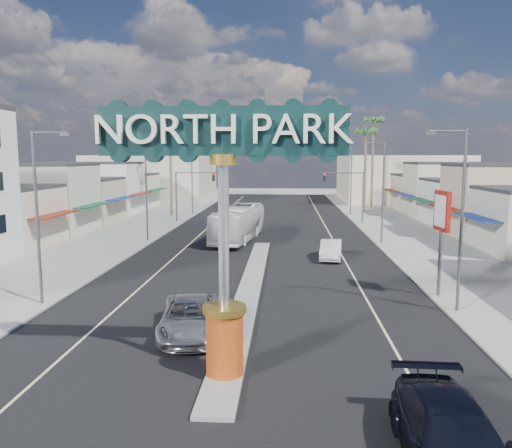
# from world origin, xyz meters

# --- Properties ---
(ground) EXTENTS (160.00, 160.00, 0.00)m
(ground) POSITION_xyz_m (0.00, 30.00, 0.00)
(ground) COLOR gray
(ground) RESTS_ON ground
(road) EXTENTS (20.00, 120.00, 0.01)m
(road) POSITION_xyz_m (0.00, 30.00, 0.01)
(road) COLOR black
(road) RESTS_ON ground
(median_island) EXTENTS (1.30, 30.00, 0.16)m
(median_island) POSITION_xyz_m (0.00, 14.00, 0.08)
(median_island) COLOR gray
(median_island) RESTS_ON ground
(sidewalk_left) EXTENTS (8.00, 120.00, 0.12)m
(sidewalk_left) POSITION_xyz_m (-14.00, 30.00, 0.06)
(sidewalk_left) COLOR gray
(sidewalk_left) RESTS_ON ground
(sidewalk_right) EXTENTS (8.00, 120.00, 0.12)m
(sidewalk_right) POSITION_xyz_m (14.00, 30.00, 0.06)
(sidewalk_right) COLOR gray
(sidewalk_right) RESTS_ON ground
(storefront_row_left) EXTENTS (12.00, 42.00, 6.00)m
(storefront_row_left) POSITION_xyz_m (-24.00, 43.00, 3.00)
(storefront_row_left) COLOR beige
(storefront_row_left) RESTS_ON ground
(storefront_row_right) EXTENTS (12.00, 42.00, 6.00)m
(storefront_row_right) POSITION_xyz_m (24.00, 43.00, 3.00)
(storefront_row_right) COLOR #B7B29E
(storefront_row_right) RESTS_ON ground
(backdrop_far_left) EXTENTS (20.00, 20.00, 8.00)m
(backdrop_far_left) POSITION_xyz_m (-22.00, 75.00, 4.00)
(backdrop_far_left) COLOR #B7B29E
(backdrop_far_left) RESTS_ON ground
(backdrop_far_right) EXTENTS (20.00, 20.00, 8.00)m
(backdrop_far_right) POSITION_xyz_m (22.00, 75.00, 4.00)
(backdrop_far_right) COLOR beige
(backdrop_far_right) RESTS_ON ground
(gateway_sign) EXTENTS (8.20, 1.50, 9.15)m
(gateway_sign) POSITION_xyz_m (0.00, 1.98, 5.93)
(gateway_sign) COLOR red
(gateway_sign) RESTS_ON median_island
(traffic_signal_left) EXTENTS (5.09, 0.45, 6.00)m
(traffic_signal_left) POSITION_xyz_m (-9.18, 43.99, 4.27)
(traffic_signal_left) COLOR #47474C
(traffic_signal_left) RESTS_ON ground
(traffic_signal_right) EXTENTS (5.09, 0.45, 6.00)m
(traffic_signal_right) POSITION_xyz_m (9.18, 43.99, 4.27)
(traffic_signal_right) COLOR #47474C
(traffic_signal_right) RESTS_ON ground
(streetlight_l_near) EXTENTS (2.03, 0.22, 9.00)m
(streetlight_l_near) POSITION_xyz_m (-10.43, 10.00, 5.07)
(streetlight_l_near) COLOR #47474C
(streetlight_l_near) RESTS_ON ground
(streetlight_l_mid) EXTENTS (2.03, 0.22, 9.00)m
(streetlight_l_mid) POSITION_xyz_m (-10.43, 30.00, 5.07)
(streetlight_l_mid) COLOR #47474C
(streetlight_l_mid) RESTS_ON ground
(streetlight_l_far) EXTENTS (2.03, 0.22, 9.00)m
(streetlight_l_far) POSITION_xyz_m (-10.43, 52.00, 5.07)
(streetlight_l_far) COLOR #47474C
(streetlight_l_far) RESTS_ON ground
(streetlight_r_near) EXTENTS (2.03, 0.22, 9.00)m
(streetlight_r_near) POSITION_xyz_m (10.43, 10.00, 5.07)
(streetlight_r_near) COLOR #47474C
(streetlight_r_near) RESTS_ON ground
(streetlight_r_mid) EXTENTS (2.03, 0.22, 9.00)m
(streetlight_r_mid) POSITION_xyz_m (10.43, 30.00, 5.07)
(streetlight_r_mid) COLOR #47474C
(streetlight_r_mid) RESTS_ON ground
(streetlight_r_far) EXTENTS (2.03, 0.22, 9.00)m
(streetlight_r_far) POSITION_xyz_m (10.43, 52.00, 5.07)
(streetlight_r_far) COLOR #47474C
(streetlight_r_far) RESTS_ON ground
(palm_left_far) EXTENTS (2.60, 2.60, 13.10)m
(palm_left_far) POSITION_xyz_m (-13.00, 50.00, 11.50)
(palm_left_far) COLOR brown
(palm_left_far) RESTS_ON ground
(palm_right_mid) EXTENTS (2.60, 2.60, 12.10)m
(palm_right_mid) POSITION_xyz_m (13.00, 56.00, 10.60)
(palm_right_mid) COLOR brown
(palm_right_mid) RESTS_ON ground
(palm_right_far) EXTENTS (2.60, 2.60, 14.10)m
(palm_right_far) POSITION_xyz_m (15.00, 62.00, 12.39)
(palm_right_far) COLOR brown
(palm_right_far) RESTS_ON ground
(suv_left) EXTENTS (3.35, 5.96, 1.57)m
(suv_left) POSITION_xyz_m (-2.00, 6.20, 0.79)
(suv_left) COLOR #9E9EA2
(suv_left) RESTS_ON ground
(suv_right) EXTENTS (2.55, 5.90, 1.69)m
(suv_right) POSITION_xyz_m (6.19, -2.94, 0.85)
(suv_right) COLOR black
(suv_right) RESTS_ON ground
(car_parked_right) EXTENTS (2.06, 4.59, 1.46)m
(car_parked_right) POSITION_xyz_m (5.50, 22.95, 0.73)
(car_parked_right) COLOR silver
(car_parked_right) RESTS_ON ground
(city_bus) EXTENTS (4.25, 11.76, 3.20)m
(city_bus) POSITION_xyz_m (-2.32, 31.09, 1.60)
(city_bus) COLOR silver
(city_bus) RESTS_ON ground
(bank_pylon_sign) EXTENTS (0.39, 1.81, 5.76)m
(bank_pylon_sign) POSITION_xyz_m (10.49, 12.78, 4.48)
(bank_pylon_sign) COLOR #47474C
(bank_pylon_sign) RESTS_ON sidewalk_right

